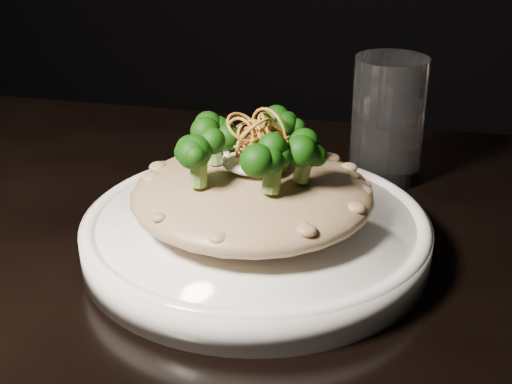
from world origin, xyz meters
TOP-DOWN VIEW (x-y plane):
  - table at (0.00, 0.00)m, footprint 1.10×0.80m
  - plate at (-0.05, 0.06)m, footprint 0.29×0.29m
  - risotto at (-0.05, 0.06)m, footprint 0.20×0.20m
  - broccoli at (-0.05, 0.06)m, footprint 0.13×0.13m
  - cheese at (-0.05, 0.06)m, footprint 0.05×0.05m
  - shallots at (-0.05, 0.06)m, footprint 0.05×0.05m
  - drinking_glass at (0.05, 0.24)m, footprint 0.08×0.08m

SIDE VIEW (x-z plane):
  - table at x=0.00m, z-range 0.29..1.04m
  - plate at x=-0.05m, z-range 0.75..0.78m
  - risotto at x=-0.05m, z-range 0.78..0.82m
  - drinking_glass at x=0.05m, z-range 0.75..0.88m
  - cheese at x=-0.05m, z-range 0.82..0.84m
  - broccoli at x=-0.05m, z-range 0.82..0.87m
  - shallots at x=-0.05m, z-range 0.84..0.87m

